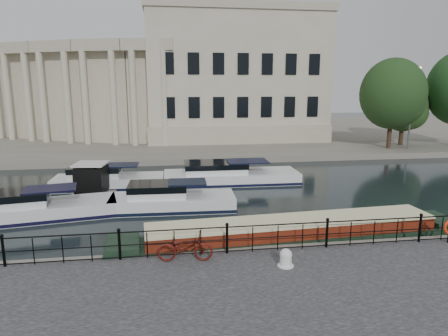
# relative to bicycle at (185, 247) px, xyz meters

# --- Properties ---
(ground_plane) EXTENTS (160.00, 160.00, 0.00)m
(ground_plane) POSITION_rel_bicycle_xyz_m (1.62, 2.72, -1.08)
(ground_plane) COLOR black
(ground_plane) RESTS_ON ground
(far_bank) EXTENTS (120.00, 42.00, 0.55)m
(far_bank) POSITION_rel_bicycle_xyz_m (1.62, 41.72, -0.80)
(far_bank) COLOR #6B665B
(far_bank) RESTS_ON ground_plane
(railing) EXTENTS (24.14, 0.14, 1.22)m
(railing) POSITION_rel_bicycle_xyz_m (1.62, 0.47, 0.12)
(railing) COLOR black
(railing) RESTS_ON near_quay
(civic_building) EXTENTS (53.55, 31.84, 16.85)m
(civic_building) POSITION_rel_bicycle_xyz_m (0.62, 37.42, 5.96)
(civic_building) COLOR #ADA38C
(civic_building) RESTS_ON far_bank
(lamp_posts) EXTENTS (8.24, 1.55, 8.07)m
(lamp_posts) POSITION_rel_bicycle_xyz_m (27.62, 23.41, 3.72)
(lamp_posts) COLOR #59595B
(lamp_posts) RESTS_ON far_bank
(bicycle) EXTENTS (2.07, 0.89, 1.06)m
(bicycle) POSITION_rel_bicycle_xyz_m (0.00, 0.00, 0.00)
(bicycle) COLOR #4C120D
(bicycle) RESTS_ON near_quay
(mooring_bollard) EXTENTS (0.58, 0.58, 0.65)m
(mooring_bollard) POSITION_rel_bicycle_xyz_m (3.52, -0.95, -0.22)
(mooring_bollard) COLOR silver
(mooring_bollard) RESTS_ON near_quay
(narrowboat) EXTENTS (15.89, 3.14, 1.58)m
(narrowboat) POSITION_rel_bicycle_xyz_m (4.75, 2.07, -0.71)
(narrowboat) COLOR black
(narrowboat) RESTS_ON ground_plane
(harbour_hut) EXTENTS (2.88, 2.51, 2.16)m
(harbour_hut) POSITION_rel_bicycle_xyz_m (-5.30, 11.67, -0.13)
(harbour_hut) COLOR #6B665B
(harbour_hut) RESTS_ON ground_plane
(cabin_cruisers) EXTENTS (21.04, 9.90, 1.99)m
(cabin_cruisers) POSITION_rel_bicycle_xyz_m (-1.85, 11.01, -0.71)
(cabin_cruisers) COLOR silver
(cabin_cruisers) RESTS_ON ground_plane
(trees) EXTENTS (14.52, 7.53, 9.92)m
(trees) POSITION_rel_bicycle_xyz_m (26.25, 24.19, 4.77)
(trees) COLOR black
(trees) RESTS_ON far_bank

